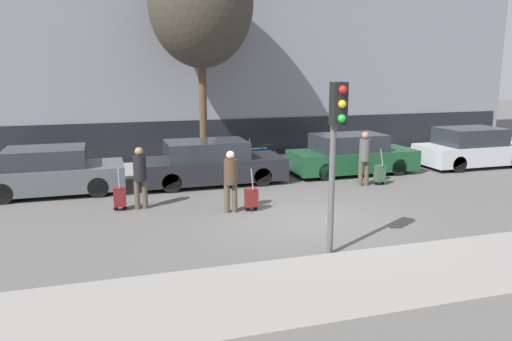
{
  "coord_description": "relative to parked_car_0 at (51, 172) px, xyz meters",
  "views": [
    {
      "loc": [
        -4.83,
        -10.96,
        3.73
      ],
      "look_at": [
        -0.87,
        1.8,
        0.95
      ],
      "focal_mm": 35.0,
      "sensor_mm": 36.0,
      "label": 1
    }
  ],
  "objects": [
    {
      "name": "ground_plane",
      "position": [
        6.36,
        -4.72,
        -0.65
      ],
      "size": [
        80.0,
        80.0,
        0.0
      ],
      "primitive_type": "plane",
      "color": "#565451"
    },
    {
      "name": "parked_car_0",
      "position": [
        0.0,
        0.0,
        0.0
      ],
      "size": [
        4.09,
        1.89,
        1.39
      ],
      "color": "#4C5156",
      "rests_on": "ground_plane"
    },
    {
      "name": "parked_car_1",
      "position": [
        4.82,
        -0.09,
        0.01
      ],
      "size": [
        4.65,
        1.89,
        1.41
      ],
      "color": "black",
      "rests_on": "ground_plane"
    },
    {
      "name": "sidewalk_far",
      "position": [
        6.36,
        2.28,
        -0.59
      ],
      "size": [
        28.0,
        3.0,
        0.12
      ],
      "color": "gray",
      "rests_on": "ground_plane"
    },
    {
      "name": "bare_tree_near_crossing",
      "position": [
        5.12,
        2.45,
        5.29
      ],
      "size": [
        3.72,
        3.72,
        8.11
      ],
      "color": "#4C3826",
      "rests_on": "sidewalk_far"
    },
    {
      "name": "trolley_center",
      "position": [
        5.17,
        -3.52,
        -0.3
      ],
      "size": [
        0.34,
        0.29,
        1.14
      ],
      "color": "maroon",
      "rests_on": "ground_plane"
    },
    {
      "name": "parked_car_2",
      "position": [
        9.92,
        -0.06,
        0.01
      ],
      "size": [
        4.46,
        1.73,
        1.42
      ],
      "color": "#194728",
      "rests_on": "ground_plane"
    },
    {
      "name": "pedestrian_right",
      "position": [
        9.43,
        -1.84,
        0.33
      ],
      "size": [
        0.35,
        0.34,
        1.74
      ],
      "rotation": [
        0.0,
        0.0,
        3.02
      ],
      "color": "#4C4233",
      "rests_on": "ground_plane"
    },
    {
      "name": "trolley_right",
      "position": [
        9.97,
        -1.91,
        -0.27
      ],
      "size": [
        0.34,
        0.29,
        1.18
      ],
      "color": "#335138",
      "rests_on": "ground_plane"
    },
    {
      "name": "pedestrian_left",
      "position": [
        2.41,
        -2.46,
        0.29
      ],
      "size": [
        0.35,
        0.34,
        1.67
      ],
      "rotation": [
        0.0,
        0.0,
        -0.0
      ],
      "color": "#4C4233",
      "rests_on": "ground_plane"
    },
    {
      "name": "parked_bicycle",
      "position": [
        7.03,
        2.25,
        -0.16
      ],
      "size": [
        1.77,
        0.06,
        0.96
      ],
      "color": "black",
      "rests_on": "sidewalk_far"
    },
    {
      "name": "traffic_light",
      "position": [
        5.8,
        -7.09,
        1.82
      ],
      "size": [
        0.28,
        0.47,
        3.46
      ],
      "color": "#515154",
      "rests_on": "ground_plane"
    },
    {
      "name": "trolley_left",
      "position": [
        1.86,
        -2.45,
        -0.28
      ],
      "size": [
        0.34,
        0.29,
        1.17
      ],
      "color": "maroon",
      "rests_on": "ground_plane"
    },
    {
      "name": "pedestrian_center",
      "position": [
        4.63,
        -3.48,
        0.27
      ],
      "size": [
        0.35,
        0.34,
        1.63
      ],
      "rotation": [
        0.0,
        0.0,
        3.06
      ],
      "color": "#4C4233",
      "rests_on": "ground_plane"
    },
    {
      "name": "parked_car_3",
      "position": [
        14.95,
        -0.2,
        0.03
      ],
      "size": [
        4.17,
        1.87,
        1.48
      ],
      "color": "#B7BABF",
      "rests_on": "ground_plane"
    },
    {
      "name": "sidewalk_near",
      "position": [
        6.36,
        -8.47,
        -0.59
      ],
      "size": [
        28.0,
        2.5,
        0.12
      ],
      "color": "gray",
      "rests_on": "ground_plane"
    }
  ]
}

